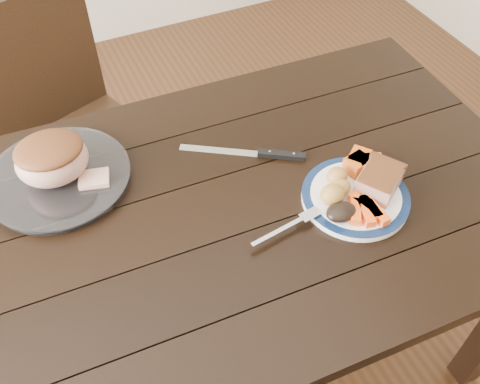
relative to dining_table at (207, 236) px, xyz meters
name	(u,v)px	position (x,y,z in m)	size (l,w,h in m)	color
ground	(216,355)	(0.00, 0.00, -0.66)	(4.00, 4.00, 0.00)	#472B16
dining_table	(207,236)	(0.00, 0.00, 0.00)	(1.63, 0.96, 0.75)	black
chair_far	(68,121)	(-0.20, 0.73, -0.13)	(0.54, 0.55, 0.93)	black
dinner_plate	(355,197)	(0.33, -0.11, 0.10)	(0.25, 0.25, 0.02)	white
plate_rim	(356,195)	(0.33, -0.11, 0.11)	(0.25, 0.25, 0.02)	#0C1E40
serving_platter	(59,179)	(-0.28, 0.24, 0.10)	(0.33, 0.33, 0.02)	white
pork_slice	(379,181)	(0.39, -0.12, 0.14)	(0.10, 0.08, 0.05)	tan
roasted_potatoes	(336,187)	(0.29, -0.09, 0.14)	(0.10, 0.09, 0.05)	gold
carrot_batons	(367,210)	(0.32, -0.17, 0.12)	(0.08, 0.11, 0.02)	#FF5915
pumpkin_wedges	(362,163)	(0.39, -0.05, 0.13)	(0.09, 0.09, 0.04)	orange
dark_mushroom	(341,212)	(0.26, -0.16, 0.13)	(0.07, 0.05, 0.03)	black
fork	(291,225)	(0.15, -0.13, 0.11)	(0.18, 0.04, 0.00)	silver
roast_joint	(52,160)	(-0.28, 0.24, 0.16)	(0.17, 0.14, 0.11)	tan
cut_slice	(94,179)	(-0.20, 0.18, 0.12)	(0.07, 0.06, 0.02)	tan
carving_knife	(266,154)	(0.21, 0.10, 0.10)	(0.28, 0.19, 0.01)	silver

